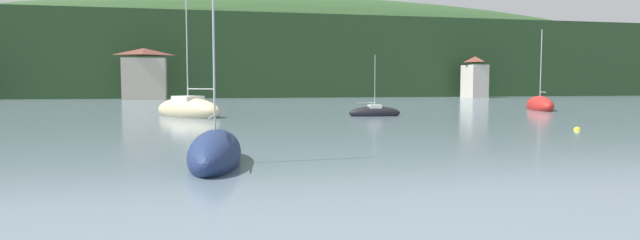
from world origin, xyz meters
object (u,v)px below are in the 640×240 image
at_px(sailboat_far_2, 188,110).
at_px(sailboat_far_8, 375,113).
at_px(shore_building_central, 475,78).
at_px(shore_building_westcentral, 144,75).
at_px(sailboat_far_10, 540,106).
at_px(sailboat_mid_5, 215,154).
at_px(mooring_buoy_near, 577,130).

bearing_deg(sailboat_far_2, sailboat_far_8, -137.06).
bearing_deg(sailboat_far_2, shore_building_central, -84.18).
distance_m(shore_building_westcentral, sailboat_far_2, 48.13).
xyz_separation_m(shore_building_central, sailboat_far_8, (-37.33, -50.87, -3.61)).
xyz_separation_m(shore_building_westcentral, sailboat_far_2, (8.81, -47.18, -3.66)).
xyz_separation_m(sailboat_far_8, sailboat_far_10, (19.89, 5.96, 0.17)).
bearing_deg(shore_building_central, sailboat_mid_5, -124.30).
bearing_deg(mooring_buoy_near, sailboat_far_10, 59.32).
height_order(shore_building_central, sailboat_far_10, sailboat_far_10).
distance_m(shore_building_central, sailboat_far_8, 63.20).
distance_m(shore_building_westcentral, sailboat_far_10, 62.37).
bearing_deg(sailboat_mid_5, mooring_buoy_near, -61.93).
bearing_deg(mooring_buoy_near, shore_building_westcentral, 115.85).
relative_size(sailboat_far_8, sailboat_far_10, 0.62).
height_order(sailboat_far_2, mooring_buoy_near, sailboat_far_2).
xyz_separation_m(shore_building_central, sailboat_mid_5, (-50.76, -74.41, -3.53)).
bearing_deg(shore_building_westcentral, sailboat_mid_5, -81.75).
bearing_deg(sailboat_far_8, sailboat_far_2, 174.02).
xyz_separation_m(shore_building_central, sailboat_far_2, (-52.62, -48.04, -3.35)).
height_order(sailboat_far_10, mooring_buoy_near, sailboat_far_10).
relative_size(sailboat_mid_5, sailboat_far_8, 1.55).
distance_m(shore_building_westcentral, sailboat_mid_5, 74.42).
bearing_deg(shore_building_central, sailboat_far_2, -137.61).
bearing_deg(sailboat_far_10, sailboat_mid_5, 153.06).
distance_m(shore_building_central, mooring_buoy_near, 72.50).
xyz_separation_m(shore_building_westcentral, sailboat_far_10, (43.99, -44.05, -3.75)).
distance_m(sailboat_far_8, mooring_buoy_near, 16.79).
bearing_deg(shore_building_central, mooring_buoy_near, -114.40).
bearing_deg(shore_building_westcentral, sailboat_far_10, -45.04).
distance_m(shore_building_westcentral, mooring_buoy_near, 72.43).
distance_m(shore_building_central, sailboat_mid_5, 90.14).
height_order(shore_building_central, mooring_buoy_near, shore_building_central).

